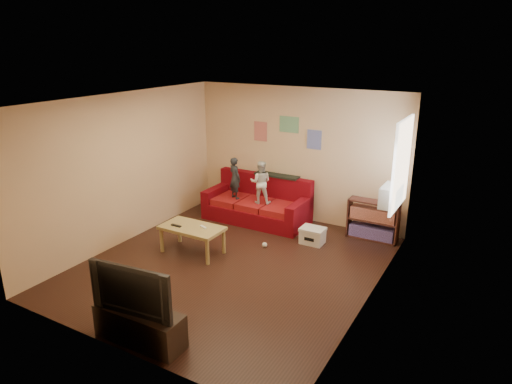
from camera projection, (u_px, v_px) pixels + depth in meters
The scene contains 17 objects.
room_shell at pixel (231, 188), 7.12m from camera, with size 4.52×5.02×2.72m.
sofa at pixel (258, 205), 9.40m from camera, with size 2.12×0.97×0.93m.
child_a at pixel (235, 178), 9.29m from camera, with size 0.31×0.21×0.86m, color #242930.
child_b at pixel (261, 182), 9.01m from camera, with size 0.42×0.33×0.87m, color silver.
coffee_table at pixel (192, 230), 7.88m from camera, with size 1.08×0.60×0.49m.
remote at pixel (176, 226), 7.87m from camera, with size 0.20×0.05×0.02m, color black.
game_controller at pixel (203, 227), 7.80m from camera, with size 0.14×0.04×0.03m, color white.
bookshelf at pixel (373, 222), 8.46m from camera, with size 0.93×0.28×0.75m.
window at pixel (402, 164), 7.35m from camera, with size 0.04×1.08×1.48m, color white.
ac_unit at pixel (391, 196), 7.58m from camera, with size 0.28×0.55×0.35m, color #B7B2A3.
artwork_left at pixel (261, 131), 9.44m from camera, with size 0.30×0.01×0.40m, color #D87266.
artwork_center at pixel (289, 124), 9.08m from camera, with size 0.42×0.01×0.32m, color #72B27F.
artwork_right at pixel (314, 140), 8.90m from camera, with size 0.30×0.01×0.38m, color #727FCC.
file_box at pixel (313, 235), 8.33m from camera, with size 0.44×0.33×0.30m.
tv_stand at pixel (140, 326), 5.57m from camera, with size 1.17×0.39×0.44m, color #32251E.
television at pixel (136, 287), 5.41m from camera, with size 1.11×0.15×0.64m, color black.
tissue at pixel (265, 245), 8.19m from camera, with size 0.09×0.09×0.09m, color silver.
Camera 1 is at (3.69, -5.70, 3.53)m, focal length 32.00 mm.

